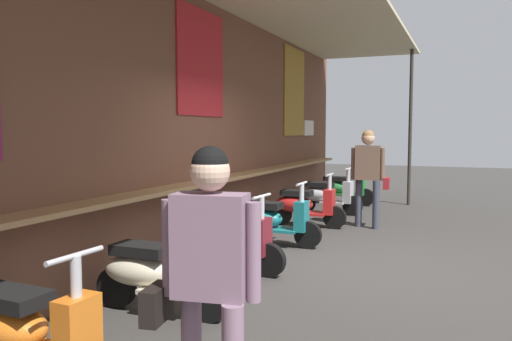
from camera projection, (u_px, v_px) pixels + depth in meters
name	position (u px, v px, depth m)	size (l,w,h in m)	color
ground_plane	(328.00, 264.00, 6.56)	(39.13, 39.13, 0.00)	#383533
market_stall_facade	(201.00, 106.00, 7.11)	(13.98, 2.64, 3.68)	brown
scooter_orange	(23.00, 331.00, 3.38)	(0.46, 1.40, 0.97)	orange
scooter_cream	(153.00, 273.00, 4.77)	(0.46, 1.40, 0.97)	beige
scooter_maroon	(226.00, 240.00, 6.21)	(0.48, 1.40, 0.97)	maroon
scooter_teal	(271.00, 220.00, 7.62)	(0.46, 1.40, 0.97)	#197075
scooter_red	(303.00, 205.00, 9.12)	(0.46, 1.40, 0.97)	red
scooter_silver	(325.00, 195.00, 10.53)	(0.47, 1.40, 0.97)	#B2B5BA
scooter_green	(341.00, 188.00, 11.85)	(0.49, 1.40, 0.97)	#237533
shopper_with_handbag	(208.00, 264.00, 2.78)	(0.34, 0.65, 1.64)	gray
shopper_browsing	(369.00, 168.00, 8.95)	(0.29, 0.67, 1.73)	#383D4C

